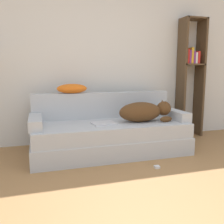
# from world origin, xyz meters

# --- Properties ---
(wall_back) EXTENTS (7.25, 0.06, 2.70)m
(wall_back) POSITION_xyz_m (0.00, 2.45, 1.35)
(wall_back) COLOR silver
(wall_back) RESTS_ON ground_plane
(couch) EXTENTS (2.00, 0.87, 0.41)m
(couch) POSITION_xyz_m (-0.03, 1.77, 0.20)
(couch) COLOR #B2B7BC
(couch) RESTS_ON ground_plane
(couch_backrest) EXTENTS (1.96, 0.15, 0.36)m
(couch_backrest) POSITION_xyz_m (-0.03, 2.13, 0.59)
(couch_backrest) COLOR #B2B7BC
(couch_backrest) RESTS_ON couch
(couch_arm_left) EXTENTS (0.15, 0.68, 0.12)m
(couch_arm_left) POSITION_xyz_m (-0.96, 1.76, 0.47)
(couch_arm_left) COLOR #B2B7BC
(couch_arm_left) RESTS_ON couch
(couch_arm_right) EXTENTS (0.15, 0.68, 0.12)m
(couch_arm_right) POSITION_xyz_m (0.89, 1.76, 0.47)
(couch_arm_right) COLOR #B2B7BC
(couch_arm_right) RESTS_ON couch
(dog) EXTENTS (0.72, 0.28, 0.28)m
(dog) POSITION_xyz_m (0.42, 1.68, 0.54)
(dog) COLOR #513319
(dog) RESTS_ON couch
(laptop) EXTENTS (0.32, 0.27, 0.02)m
(laptop) POSITION_xyz_m (-0.13, 1.69, 0.42)
(laptop) COLOR silver
(laptop) RESTS_ON couch
(throw_pillow) EXTENTS (0.41, 0.22, 0.13)m
(throw_pillow) POSITION_xyz_m (-0.47, 2.11, 0.83)
(throw_pillow) COLOR orange
(throw_pillow) RESTS_ON couch_backrest
(bookshelf) EXTENTS (0.38, 0.26, 1.89)m
(bookshelf) POSITION_xyz_m (1.48, 2.27, 1.06)
(bookshelf) COLOR #4C3823
(bookshelf) RESTS_ON ground_plane
(power_adapter) EXTENTS (0.06, 0.06, 0.03)m
(power_adapter) POSITION_xyz_m (0.32, 1.10, 0.01)
(power_adapter) COLOR silver
(power_adapter) RESTS_ON ground_plane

